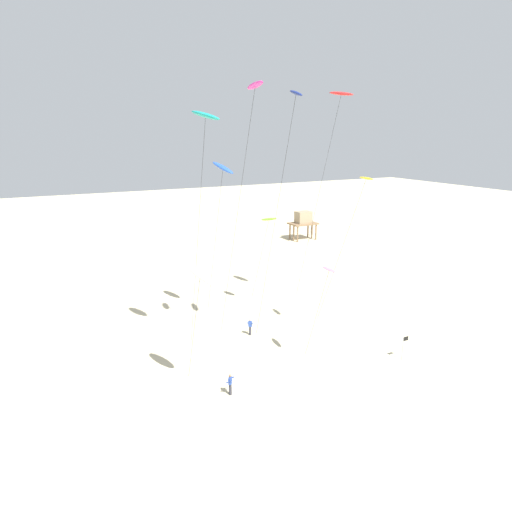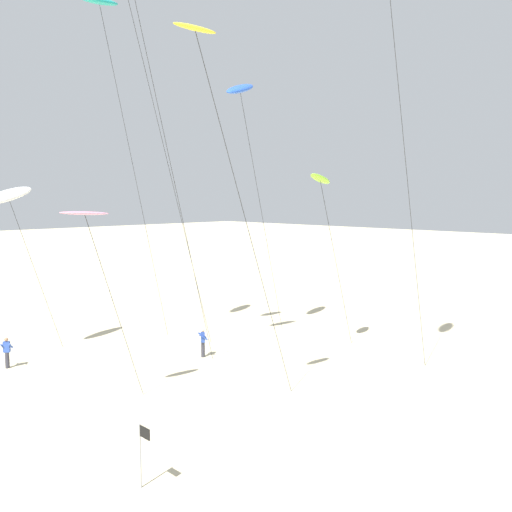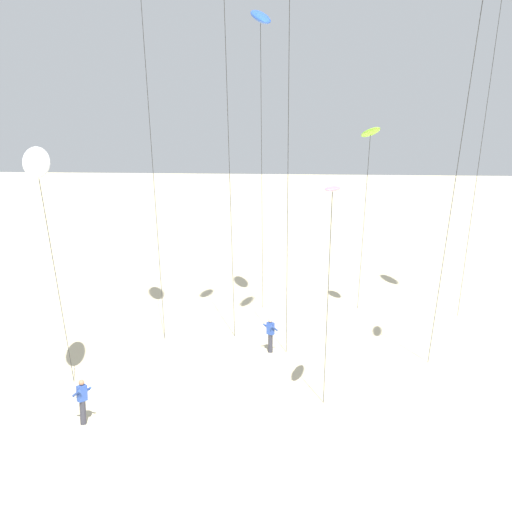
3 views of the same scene
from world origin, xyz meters
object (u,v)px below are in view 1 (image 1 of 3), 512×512
at_px(stilt_house, 303,220).
at_px(kite_flyer_nearest, 230,384).
at_px(marker_flag, 404,343).
at_px(kite_teal, 205,117).
at_px(kite_magenta, 255,90).
at_px(kite_navy, 295,99).
at_px(kite_blue, 223,168).
at_px(kite_yellow, 365,183).
at_px(kite_pink, 329,271).
at_px(kite_flyer_middle, 250,326).
at_px(kite_red, 341,96).
at_px(kite_lime, 269,220).
at_px(kite_white, 200,275).

bearing_deg(stilt_house, kite_flyer_nearest, -128.40).
height_order(stilt_house, marker_flag, stilt_house).
height_order(kite_teal, kite_magenta, kite_magenta).
bearing_deg(kite_teal, kite_navy, -22.05).
xyz_separation_m(kite_blue, kite_yellow, (8.51, -10.23, -0.82)).
bearing_deg(kite_navy, kite_pink, -60.73).
bearing_deg(kite_flyer_middle, kite_red, 6.08).
distance_m(kite_magenta, kite_lime, 16.12).
relative_size(kite_red, marker_flag, 10.89).
distance_m(kite_white, stilt_house, 53.38).
bearing_deg(kite_flyer_middle, kite_white, -135.14).
relative_size(kite_magenta, kite_red, 0.99).
bearing_deg(kite_blue, kite_flyer_middle, -76.99).
distance_m(kite_red, kite_lime, 14.00).
height_order(kite_pink, marker_flag, kite_pink).
bearing_deg(kite_navy, stilt_house, 56.02).
relative_size(kite_blue, kite_pink, 1.91).
bearing_deg(kite_pink, kite_teal, 145.36).
bearing_deg(kite_flyer_nearest, kite_magenta, 46.49).
distance_m(kite_white, marker_flag, 19.06).
bearing_deg(kite_teal, kite_yellow, -14.73).
distance_m(kite_magenta, marker_flag, 24.16).
bearing_deg(kite_magenta, stilt_house, 52.29).
bearing_deg(kite_white, kite_teal, 61.66).
height_order(kite_pink, kite_lime, kite_lime).
bearing_deg(kite_flyer_middle, marker_flag, -47.30).
bearing_deg(kite_yellow, marker_flag, -64.04).
xyz_separation_m(kite_navy, kite_lime, (3.46, 10.37, -11.23)).
bearing_deg(marker_flag, kite_yellow, 115.96).
bearing_deg(kite_white, marker_flag, -9.27).
distance_m(stilt_house, marker_flag, 46.53).
xyz_separation_m(kite_yellow, stilt_house, (19.31, 39.08, -11.17)).
distance_m(kite_white, kite_pink, 10.46).
height_order(kite_pink, kite_red, kite_red).
bearing_deg(kite_teal, marker_flag, -26.68).
bearing_deg(kite_magenta, kite_lime, 55.43).
bearing_deg(stilt_house, kite_red, -117.69).
bearing_deg(kite_blue, kite_white, -120.33).
xyz_separation_m(kite_white, kite_flyer_nearest, (1.68, -1.13, -8.36)).
height_order(kite_navy, kite_magenta, kite_magenta).
relative_size(kite_navy, stilt_house, 4.27).
bearing_deg(stilt_house, kite_lime, -128.67).
height_order(kite_lime, marker_flag, kite_lime).
bearing_deg(stilt_house, marker_flag, -111.91).
bearing_deg(kite_navy, kite_teal, 157.95).
distance_m(kite_pink, kite_red, 18.52).
distance_m(kite_navy, stilt_house, 49.42).
bearing_deg(kite_navy, kite_magenta, 152.83).
relative_size(kite_lime, marker_flag, 5.02).
bearing_deg(kite_magenta, kite_navy, -27.17).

